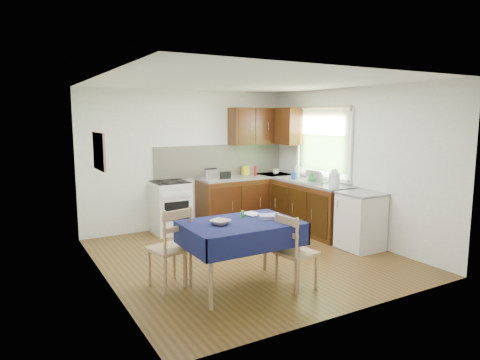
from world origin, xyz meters
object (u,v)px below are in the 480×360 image
chair_near (294,249)px  dish_rack (314,181)px  dining_table (241,231)px  sandwich_press (221,174)px  toaster (211,174)px  kettle (334,178)px  chair_far (172,245)px

chair_near → dish_rack: dish_rack is taller
dining_table → sandwich_press: 3.01m
dining_table → dish_rack: 2.77m
sandwich_press → toaster: bearing=170.5°
dining_table → kettle: (2.33, 1.00, 0.33)m
dining_table → toaster: (0.93, 2.72, 0.29)m
chair_near → sandwich_press: size_ratio=3.29×
chair_near → kettle: bearing=-62.3°
chair_near → chair_far: bearing=50.0°
chair_near → sandwich_press: (0.63, 3.09, 0.50)m
dining_table → dish_rack: dish_rack is taller
chair_far → dish_rack: size_ratio=2.15×
chair_far → chair_near: chair_far is taller
toaster → sandwich_press: bearing=23.5°
chair_near → dish_rack: (1.79, 1.83, 0.44)m
kettle → chair_near: bearing=-143.6°
chair_near → toaster: 3.11m
dining_table → chair_near: 0.66m
dining_table → toaster: toaster is taller
chair_near → toaster: size_ratio=3.37×
chair_near → toaster: toaster is taller
chair_near → kettle: size_ratio=3.09×
sandwich_press → kettle: bearing=-76.0°
dining_table → chair_near: bearing=-17.4°
toaster → sandwich_press: 0.24m
sandwich_press → chair_near: bearing=-121.2°
toaster → kettle: size_ratio=0.92×
chair_far → chair_near: 1.44m
dish_rack → chair_far: bearing=-169.0°
sandwich_press → dish_rack: bearing=-67.1°
chair_far → toaster: toaster is taller
sandwich_press → kettle: 2.11m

